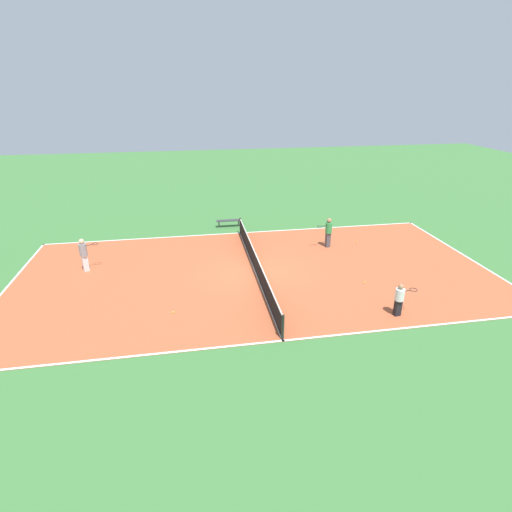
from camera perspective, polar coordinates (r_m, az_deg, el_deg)
name	(u,v)px	position (r m, az deg, el deg)	size (l,w,h in m)	color
ground_plane	(256,273)	(19.56, 0.00, -2.42)	(80.00, 80.00, 0.00)	#3D7538
court_surface	(256,273)	(19.55, 0.00, -2.39)	(11.56, 22.97, 0.02)	#B75633
tennis_net	(256,263)	(19.33, 0.00, -1.00)	(11.36, 0.10, 1.00)	black
bench	(229,221)	(25.82, -3.92, 4.99)	(0.36, 1.57, 0.45)	#333338
player_near_white	(400,298)	(16.70, 19.82, -5.67)	(0.44, 0.97, 1.38)	black
player_far_green	(328,231)	(22.63, 10.30, 3.59)	(0.55, 0.98, 1.69)	#4C4C51
player_baseline_gray	(84,253)	(21.05, -23.39, 0.43)	(0.74, 0.98, 1.68)	white
tennis_ball_far_baseline	(357,242)	(23.93, 14.24, 1.95)	(0.07, 0.07, 0.07)	#CCE033
tennis_ball_right_alley	(365,282)	(19.19, 15.28, -3.66)	(0.07, 0.07, 0.07)	#CCE033
tennis_ball_left_sideline	(173,312)	(16.56, -11.73, -7.88)	(0.07, 0.07, 0.07)	#CCE033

